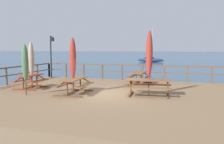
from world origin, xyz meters
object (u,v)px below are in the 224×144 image
at_px(picnic_table_mid_right, 30,79).
at_px(picnic_table_back_left, 139,75).
at_px(picnic_table_mid_centre, 149,84).
at_px(patio_umbrella_tall_back_right, 73,58).
at_px(lamp_post_hooked, 51,50).
at_px(patio_umbrella_short_front, 31,59).
at_px(patio_umbrella_tall_back_left, 25,63).
at_px(picnic_table_mid_left, 74,82).
at_px(patio_umbrella_tall_front, 149,54).
at_px(sailboat_distant, 150,60).

distance_m(picnic_table_mid_right, picnic_table_back_left, 6.46).
height_order(picnic_table_mid_centre, patio_umbrella_tall_back_right, patio_umbrella_tall_back_right).
distance_m(picnic_table_back_left, lamp_post_hooked, 7.21).
distance_m(picnic_table_back_left, patio_umbrella_tall_back_right, 4.96).
height_order(patio_umbrella_tall_back_right, patio_umbrella_short_front, patio_umbrella_tall_back_right).
xyz_separation_m(picnic_table_mid_centre, patio_umbrella_tall_back_left, (-5.62, -1.72, 0.98)).
relative_size(picnic_table_mid_centre, lamp_post_hooked, 0.69).
relative_size(picnic_table_mid_left, picnic_table_back_left, 1.18).
relative_size(picnic_table_mid_centre, patio_umbrella_short_front, 0.85).
xyz_separation_m(patio_umbrella_tall_back_right, lamp_post_hooked, (-4.52, 5.26, 0.36)).
relative_size(picnic_table_mid_centre, picnic_table_back_left, 1.17).
bearing_deg(lamp_post_hooked, patio_umbrella_tall_front, -28.66).
bearing_deg(lamp_post_hooked, picnic_table_back_left, -9.09).
xyz_separation_m(picnic_table_mid_right, patio_umbrella_short_front, (0.06, 0.07, 1.11)).
bearing_deg(sailboat_distant, patio_umbrella_tall_back_right, -86.42).
relative_size(picnic_table_mid_left, patio_umbrella_tall_back_left, 0.91).
bearing_deg(patio_umbrella_tall_back_left, picnic_table_back_left, 48.96).
xyz_separation_m(picnic_table_mid_left, lamp_post_hooked, (-4.54, 5.20, 1.55)).
bearing_deg(lamp_post_hooked, patio_umbrella_tall_back_left, -68.13).
relative_size(picnic_table_back_left, patio_umbrella_tall_back_left, 0.77).
height_order(picnic_table_mid_centre, sailboat_distant, sailboat_distant).
bearing_deg(lamp_post_hooked, picnic_table_mid_left, -48.87).
bearing_deg(picnic_table_mid_centre, patio_umbrella_tall_front, 104.80).
bearing_deg(patio_umbrella_tall_back_left, picnic_table_mid_centre, 17.02).
xyz_separation_m(picnic_table_mid_centre, sailboat_distant, (-6.30, 42.38, -0.76)).
relative_size(patio_umbrella_short_front, patio_umbrella_tall_back_left, 1.07).
bearing_deg(patio_umbrella_tall_back_right, picnic_table_mid_right, 167.15).
height_order(picnic_table_mid_centre, picnic_table_back_left, same).
bearing_deg(picnic_table_mid_centre, picnic_table_back_left, 109.03).
bearing_deg(patio_umbrella_tall_back_left, lamp_post_hooked, 111.87).
bearing_deg(picnic_table_mid_left, patio_umbrella_tall_front, 12.16).
xyz_separation_m(patio_umbrella_tall_front, lamp_post_hooked, (-8.10, 4.43, 0.15)).
bearing_deg(picnic_table_back_left, patio_umbrella_tall_front, -70.87).
relative_size(picnic_table_mid_left, patio_umbrella_tall_front, 0.72).
xyz_separation_m(picnic_table_back_left, patio_umbrella_tall_back_right, (-2.43, -4.15, 1.20)).
height_order(lamp_post_hooked, sailboat_distant, sailboat_distant).
bearing_deg(lamp_post_hooked, picnic_table_mid_right, -71.90).
bearing_deg(patio_umbrella_tall_front, picnic_table_back_left, 109.13).
distance_m(patio_umbrella_tall_back_left, sailboat_distant, 44.14).
relative_size(picnic_table_mid_left, patio_umbrella_short_front, 0.86).
height_order(picnic_table_back_left, patio_umbrella_tall_back_right, patio_umbrella_tall_back_right).
bearing_deg(patio_umbrella_tall_front, sailboat_distant, 98.44).
distance_m(picnic_table_mid_left, picnic_table_mid_centre, 3.65).
height_order(picnic_table_mid_right, sailboat_distant, sailboat_distant).
bearing_deg(picnic_table_back_left, picnic_table_mid_right, -147.63).
relative_size(picnic_table_back_left, lamp_post_hooked, 0.59).
bearing_deg(patio_umbrella_tall_back_left, picnic_table_mid_left, 26.81).
relative_size(picnic_table_mid_centre, patio_umbrella_tall_back_right, 0.80).
bearing_deg(picnic_table_mid_centre, patio_umbrella_tall_back_left, -162.98).
xyz_separation_m(patio_umbrella_short_front, lamp_post_hooked, (-1.56, 4.51, 0.46)).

